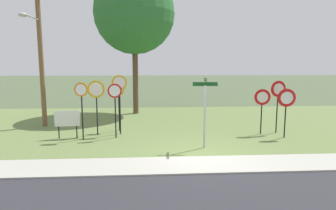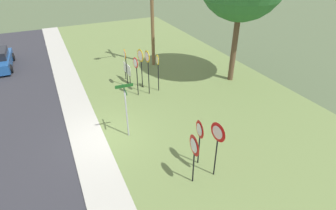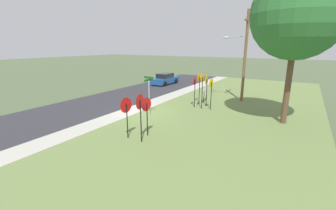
% 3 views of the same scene
% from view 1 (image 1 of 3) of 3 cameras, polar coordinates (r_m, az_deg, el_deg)
% --- Properties ---
extents(ground_plane, '(160.00, 160.00, 0.00)m').
position_cam_1_polar(ground_plane, '(10.41, 6.44, -10.49)').
color(ground_plane, '#4C5B3D').
extents(sidewalk_strip, '(44.00, 1.60, 0.06)m').
position_cam_1_polar(sidewalk_strip, '(9.66, 7.28, -11.82)').
color(sidewalk_strip, '#ADAA9E').
rests_on(sidewalk_strip, ground_plane).
extents(grass_median, '(44.00, 12.00, 0.04)m').
position_cam_1_polar(grass_median, '(16.15, 2.74, -3.67)').
color(grass_median, olive).
rests_on(grass_median, ground_plane).
extents(stop_sign_near_left, '(0.61, 0.12, 2.39)m').
position_cam_1_polar(stop_sign_near_left, '(14.15, -9.89, 1.61)').
color(stop_sign_near_left, black).
rests_on(stop_sign_near_left, grass_median).
extents(stop_sign_near_right, '(0.63, 0.11, 2.44)m').
position_cam_1_polar(stop_sign_near_right, '(12.78, -10.61, 1.10)').
color(stop_sign_near_right, black).
rests_on(stop_sign_near_right, grass_median).
extents(stop_sign_far_left, '(0.61, 0.12, 2.52)m').
position_cam_1_polar(stop_sign_far_left, '(12.82, -16.99, 1.11)').
color(stop_sign_far_left, black).
rests_on(stop_sign_far_left, grass_median).
extents(stop_sign_far_center, '(0.70, 0.09, 2.80)m').
position_cam_1_polar(stop_sign_far_center, '(13.41, -9.71, 2.67)').
color(stop_sign_far_center, black).
rests_on(stop_sign_far_center, grass_median).
extents(stop_sign_far_right, '(0.79, 0.12, 2.55)m').
position_cam_1_polar(stop_sign_far_right, '(13.53, -14.23, 1.91)').
color(stop_sign_far_right, black).
rests_on(stop_sign_far_right, grass_median).
extents(yield_sign_near_left, '(0.78, 0.13, 2.52)m').
position_cam_1_polar(yield_sign_near_left, '(14.51, 21.27, 2.08)').
color(yield_sign_near_left, black).
rests_on(yield_sign_near_left, grass_median).
extents(yield_sign_near_right, '(0.75, 0.13, 2.15)m').
position_cam_1_polar(yield_sign_near_right, '(13.98, 18.42, 0.76)').
color(yield_sign_near_right, black).
rests_on(yield_sign_near_right, grass_median).
extents(yield_sign_far_left, '(0.81, 0.12, 2.22)m').
position_cam_1_polar(yield_sign_far_left, '(13.65, 22.71, 0.63)').
color(yield_sign_far_left, black).
rests_on(yield_sign_far_left, grass_median).
extents(street_name_post, '(0.96, 0.82, 2.78)m').
position_cam_1_polar(street_name_post, '(11.12, 7.41, -0.27)').
color(street_name_post, '#9EA0A8').
rests_on(street_name_post, grass_median).
extents(utility_pole, '(2.10, 2.21, 7.72)m').
position_cam_1_polar(utility_pole, '(16.26, -24.48, 10.65)').
color(utility_pole, brown).
rests_on(utility_pole, grass_median).
extents(notice_board, '(1.10, 0.12, 1.25)m').
position_cam_1_polar(notice_board, '(13.41, -19.59, -2.85)').
color(notice_board, black).
rests_on(notice_board, grass_median).
extents(oak_tree_left, '(5.26, 5.26, 9.21)m').
position_cam_1_polar(oak_tree_left, '(19.45, -6.77, 17.78)').
color(oak_tree_left, brown).
rests_on(oak_tree_left, grass_median).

